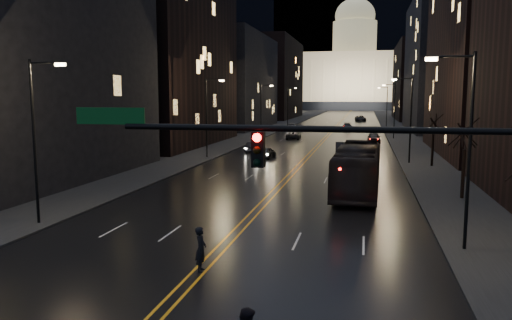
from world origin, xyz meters
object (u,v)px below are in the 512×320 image
Objects in this scene: oncoming_car_a at (266,152)px; oncoming_car_b at (254,147)px; pedestrian_a at (201,249)px; traffic_signal at (345,170)px; bus at (358,169)px; receding_car_a at (342,149)px.

oncoming_car_a is 0.99× the size of oncoming_car_b.
pedestrian_a is (7.13, -41.94, 0.26)m from oncoming_car_b.
traffic_signal is 9.30× the size of pedestrian_a.
oncoming_car_a is (-10.41, 41.41, -4.42)m from traffic_signal.
bus is 19.09m from pedestrian_a.
bus reaches higher than oncoming_car_a.
bus is 23.55m from receding_car_a.
bus is at bearing -88.94° from receding_car_a.
oncoming_car_b is at bearing -60.92° from oncoming_car_a.
bus is 3.15× the size of oncoming_car_a.
traffic_signal is at bearing -88.21° from bus.
bus is 27.19m from oncoming_car_b.
pedestrian_a is (-5.92, -18.12, -0.84)m from bus.
oncoming_car_a is at bearing -0.79° from pedestrian_a.
oncoming_car_b is at bearing 1.72° from pedestrian_a.
pedestrian_a reaches higher than oncoming_car_a.
traffic_signal reaches higher than receding_car_a.
receding_car_a is (-2.07, 46.56, -4.33)m from traffic_signal.
oncoming_car_b is 0.88× the size of receding_car_a.
oncoming_car_a is at bearing 104.12° from traffic_signal.
oncoming_car_a reaches higher than oncoming_car_b.
receding_car_a is (10.92, -0.39, 0.10)m from oncoming_car_b.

